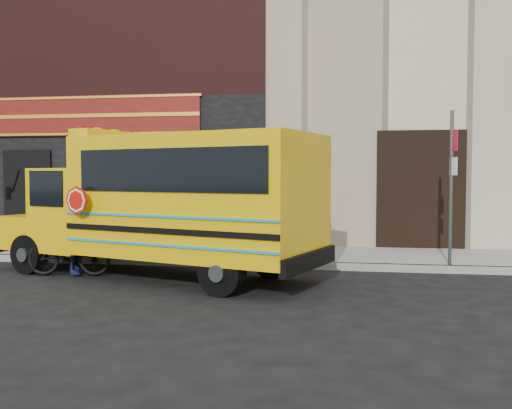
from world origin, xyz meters
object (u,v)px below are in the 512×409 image
object	(u,v)px
school_bus	(169,201)
cyclist	(76,228)
sign_pole	(451,184)
bicycle	(68,251)

from	to	relation	value
school_bus	cyclist	bearing A→B (deg)	-178.96
school_bus	sign_pole	size ratio (longest dim) A/B	2.16
cyclist	bicycle	bearing A→B (deg)	106.79
school_bus	sign_pole	bearing A→B (deg)	16.07
sign_pole	cyclist	world-z (taller)	sign_pole
bicycle	school_bus	bearing A→B (deg)	-92.83
school_bus	bicycle	distance (m)	2.29
sign_pole	bicycle	world-z (taller)	sign_pole
sign_pole	cyclist	xyz separation A→B (m)	(-7.46, -1.63, -0.87)
bicycle	cyclist	distance (m)	0.48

